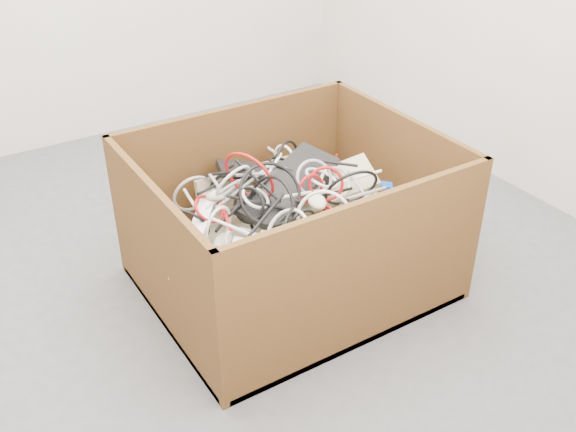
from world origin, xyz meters
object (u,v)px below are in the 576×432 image
power_strip_left (201,222)px  power_strip_right (272,253)px  vga_plug (386,186)px  cardboard_box (288,250)px

power_strip_left → power_strip_right: power_strip_left is taller
power_strip_left → power_strip_right: size_ratio=1.05×
power_strip_left → vga_plug: size_ratio=6.39×
cardboard_box → vga_plug: 0.46m
cardboard_box → power_strip_left: cardboard_box is taller
cardboard_box → power_strip_left: 0.38m
cardboard_box → power_strip_left: bearing=165.7°
cardboard_box → power_strip_right: 0.33m
power_strip_left → vga_plug: power_strip_left is taller
vga_plug → power_strip_left: bearing=-155.5°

